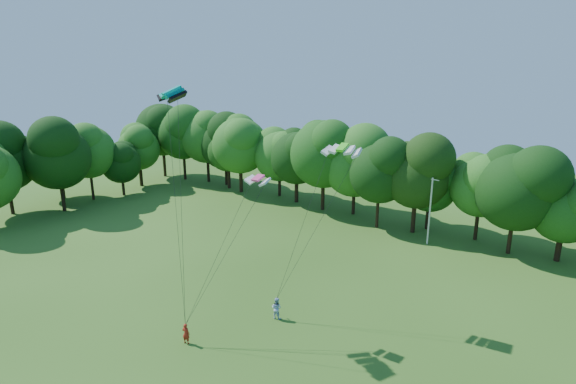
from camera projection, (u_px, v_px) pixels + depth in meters
The scene contains 9 objects.
utility_pole at pixel (430, 210), 47.93m from camera, with size 1.47×0.39×7.45m.
kite_flyer_left at pixel (186, 334), 31.03m from camera, with size 0.56×0.37×1.53m, color #A42115.
kite_flyer_right at pixel (276, 308), 34.17m from camera, with size 0.83×0.65×1.71m, color #A2BBE1.
kite_teal at pixel (172, 91), 30.32m from camera, with size 3.21×2.36×0.68m.
kite_green at pixel (342, 147), 32.18m from camera, with size 2.90×1.59×0.50m.
kite_pink at pixel (258, 178), 30.81m from camera, with size 1.81×0.91×0.37m.
tree_back_west at pixel (228, 148), 70.19m from camera, with size 7.13×7.13×10.37m.
tree_back_center at pixel (417, 170), 50.57m from camera, with size 8.17×8.17×11.88m.
tree_flank_west at pixel (58, 152), 64.52m from camera, with size 7.53×7.53×10.95m.
Camera 1 is at (17.64, -14.13, 18.44)m, focal length 28.00 mm.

